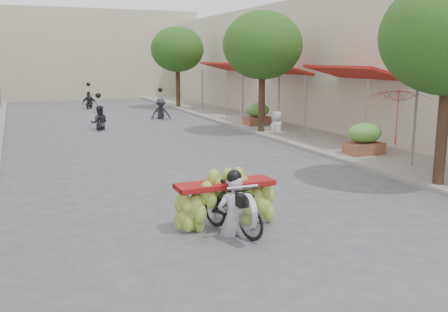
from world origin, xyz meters
TOP-DOWN VIEW (x-y plane):
  - ground at (0.00, 0.00)m, footprint 120.00×120.00m
  - sidewalk_right at (7.00, 15.00)m, footprint 4.00×60.00m
  - shophouse_row_right at (11.99, 14.00)m, footprint 9.77×40.00m
  - far_building at (0.00, 38.00)m, footprint 20.00×6.00m
  - street_tree_mid at (5.40, 14.00)m, footprint 3.40×3.40m
  - street_tree_far at (5.40, 26.00)m, footprint 3.40×3.40m
  - produce_crate_mid at (6.20, 8.00)m, footprint 1.20×0.88m
  - produce_crate_far at (6.20, 16.00)m, footprint 1.20×0.88m
  - banana_motorbike at (-0.80, 3.09)m, footprint 2.20×1.87m
  - market_umbrella at (5.79, 6.02)m, footprint 2.07×2.07m
  - pedestrian at (6.17, 14.00)m, footprint 0.96×0.79m
  - bg_motorbike_a at (-0.93, 18.01)m, footprint 0.86×1.49m
  - bg_motorbike_b at (2.80, 20.91)m, footprint 1.09×1.62m
  - bg_motorbike_c at (-0.01, 28.08)m, footprint 1.11×1.76m

SIDE VIEW (x-z plane):
  - ground at x=0.00m, z-range 0.00..0.00m
  - sidewalk_right at x=7.00m, z-range 0.00..0.12m
  - banana_motorbike at x=-0.80m, z-range -0.35..1.76m
  - produce_crate_mid at x=6.20m, z-range 0.13..1.29m
  - produce_crate_far at x=6.20m, z-range 0.13..1.29m
  - bg_motorbike_a at x=-0.93m, z-range -0.19..1.76m
  - bg_motorbike_c at x=-0.01m, z-range -0.18..1.77m
  - bg_motorbike_b at x=2.80m, z-range -0.11..1.84m
  - pedestrian at x=6.17m, z-range 0.12..1.81m
  - market_umbrella at x=5.79m, z-range 1.60..3.27m
  - shophouse_row_right at x=11.99m, z-range 0.00..6.00m
  - far_building at x=0.00m, z-range 0.00..7.00m
  - street_tree_mid at x=5.40m, z-range 1.16..6.41m
  - street_tree_far at x=5.40m, z-range 1.16..6.41m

